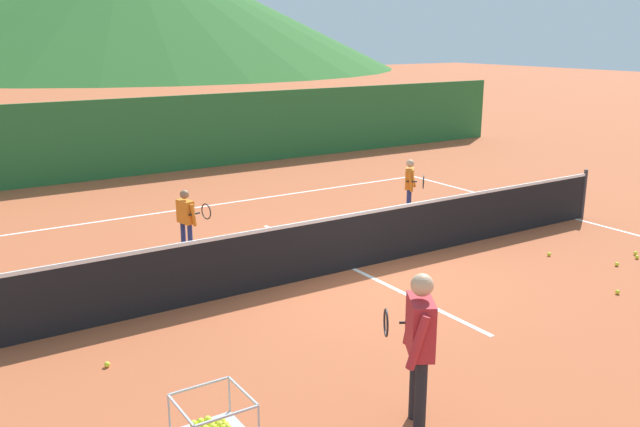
{
  "coord_description": "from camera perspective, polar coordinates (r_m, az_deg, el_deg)",
  "views": [
    {
      "loc": [
        -6.29,
        -8.7,
        3.83
      ],
      "look_at": [
        -0.46,
        0.32,
        0.96
      ],
      "focal_mm": 37.93,
      "sensor_mm": 36.0,
      "label": 1
    }
  ],
  "objects": [
    {
      "name": "tennis_ball_8",
      "position": [
        11.25,
        23.81,
        -6.08
      ],
      "size": [
        0.07,
        0.07,
        0.07
      ],
      "primitive_type": "sphere",
      "color": "yellow",
      "rests_on": "ground"
    },
    {
      "name": "student_1",
      "position": [
        14.58,
        7.62,
        2.62
      ],
      "size": [
        0.46,
        0.67,
        1.24
      ],
      "color": "navy",
      "rests_on": "ground"
    },
    {
      "name": "tennis_ball_3",
      "position": [
        13.32,
        25.08,
        -3.05
      ],
      "size": [
        0.07,
        0.07,
        0.07
      ],
      "primitive_type": "sphere",
      "color": "yellow",
      "rests_on": "ground"
    },
    {
      "name": "tennis_net",
      "position": [
        11.24,
        2.87,
        -2.28
      ],
      "size": [
        12.12,
        0.08,
        1.05
      ],
      "color": "#333338",
      "rests_on": "ground"
    },
    {
      "name": "ground_plane",
      "position": [
        11.4,
        2.84,
        -4.68
      ],
      "size": [
        120.0,
        120.0,
        0.0
      ],
      "primitive_type": "plane",
      "color": "#B25633"
    },
    {
      "name": "tennis_ball_5",
      "position": [
        8.58,
        -17.52,
        -12.05
      ],
      "size": [
        0.07,
        0.07,
        0.07
      ],
      "primitive_type": "sphere",
      "color": "yellow",
      "rests_on": "ground"
    },
    {
      "name": "tennis_ball_4",
      "position": [
        12.57,
        23.77,
        -3.93
      ],
      "size": [
        0.07,
        0.07,
        0.07
      ],
      "primitive_type": "sphere",
      "color": "yellow",
      "rests_on": "ground"
    },
    {
      "name": "line_service_center",
      "position": [
        11.4,
        2.84,
        -4.67
      ],
      "size": [
        0.08,
        6.24,
        0.01
      ],
      "primitive_type": "cube",
      "color": "white",
      "rests_on": "ground"
    },
    {
      "name": "tennis_ball_7",
      "position": [
        13.1,
        25.18,
        -3.34
      ],
      "size": [
        0.07,
        0.07,
        0.07
      ],
      "primitive_type": "sphere",
      "color": "yellow",
      "rests_on": "ground"
    },
    {
      "name": "line_sideline_east",
      "position": [
        15.39,
        20.73,
        -0.42
      ],
      "size": [
        0.08,
        11.0,
        0.01
      ],
      "primitive_type": "cube",
      "color": "white",
      "rests_on": "ground"
    },
    {
      "name": "instructor",
      "position": [
        6.74,
        8.34,
        -10.25
      ],
      "size": [
        0.54,
        0.82,
        1.63
      ],
      "color": "black",
      "rests_on": "ground"
    },
    {
      "name": "student_0",
      "position": [
        12.13,
        -11.18,
        -0.2
      ],
      "size": [
        0.48,
        0.54,
        1.19
      ],
      "color": "navy",
      "rests_on": "ground"
    },
    {
      "name": "hill_0",
      "position": [
        81.27,
        -15.83,
        16.7
      ],
      "size": [
        58.71,
        58.71,
        14.11
      ],
      "primitive_type": "cone",
      "color": "#2D6628",
      "rests_on": "ground"
    },
    {
      "name": "line_baseline_far",
      "position": [
        15.82,
        -8.4,
        0.8
      ],
      "size": [
        11.63,
        0.08,
        0.01
      ],
      "primitive_type": "cube",
      "color": "white",
      "rests_on": "ground"
    },
    {
      "name": "tennis_ball_6",
      "position": [
        12.69,
        18.77,
        -3.27
      ],
      "size": [
        0.07,
        0.07,
        0.07
      ],
      "primitive_type": "sphere",
      "color": "yellow",
      "rests_on": "ground"
    },
    {
      "name": "windscreen_fence",
      "position": [
        19.51,
        -13.8,
        6.41
      ],
      "size": [
        25.59,
        0.08,
        2.14
      ],
      "primitive_type": "cube",
      "color": "#286B33",
      "rests_on": "ground"
    }
  ]
}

